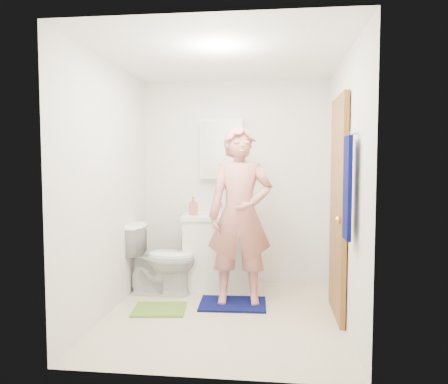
% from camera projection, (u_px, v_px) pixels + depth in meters
% --- Properties ---
extents(floor, '(2.20, 2.40, 0.02)m').
position_uv_depth(floor, '(223.00, 316.00, 4.12)').
color(floor, beige).
rests_on(floor, ground).
extents(ceiling, '(2.20, 2.40, 0.02)m').
position_uv_depth(ceiling, '(223.00, 56.00, 3.95)').
color(ceiling, white).
rests_on(ceiling, ground).
extents(wall_back, '(2.20, 0.02, 2.40)m').
position_uv_depth(wall_back, '(235.00, 183.00, 5.24)').
color(wall_back, silver).
rests_on(wall_back, ground).
extents(wall_front, '(2.20, 0.02, 2.40)m').
position_uv_depth(wall_front, '(202.00, 201.00, 2.84)').
color(wall_front, silver).
rests_on(wall_front, ground).
extents(wall_left, '(0.02, 2.40, 2.40)m').
position_uv_depth(wall_left, '(108.00, 188.00, 4.16)').
color(wall_left, silver).
rests_on(wall_left, ground).
extents(wall_right, '(0.02, 2.40, 2.40)m').
position_uv_depth(wall_right, '(346.00, 190.00, 3.91)').
color(wall_right, silver).
rests_on(wall_right, ground).
extents(vanity_cabinet, '(0.75, 0.55, 0.80)m').
position_uv_depth(vanity_cabinet, '(220.00, 253.00, 5.02)').
color(vanity_cabinet, white).
rests_on(vanity_cabinet, floor).
extents(countertop, '(0.79, 0.59, 0.05)m').
position_uv_depth(countertop, '(219.00, 216.00, 4.99)').
color(countertop, white).
rests_on(countertop, vanity_cabinet).
extents(sink_basin, '(0.40, 0.40, 0.03)m').
position_uv_depth(sink_basin, '(219.00, 215.00, 4.99)').
color(sink_basin, white).
rests_on(sink_basin, countertop).
extents(faucet, '(0.03, 0.03, 0.12)m').
position_uv_depth(faucet, '(221.00, 207.00, 5.16)').
color(faucet, silver).
rests_on(faucet, countertop).
extents(medicine_cabinet, '(0.50, 0.12, 0.70)m').
position_uv_depth(medicine_cabinet, '(222.00, 149.00, 5.16)').
color(medicine_cabinet, white).
rests_on(medicine_cabinet, wall_back).
extents(mirror_panel, '(0.46, 0.01, 0.66)m').
position_uv_depth(mirror_panel, '(221.00, 149.00, 5.10)').
color(mirror_panel, white).
rests_on(mirror_panel, wall_back).
extents(door, '(0.05, 0.80, 2.05)m').
position_uv_depth(door, '(338.00, 207.00, 4.08)').
color(door, '#955E29').
rests_on(door, ground).
extents(door_knob, '(0.07, 0.07, 0.07)m').
position_uv_depth(door_knob, '(339.00, 220.00, 3.77)').
color(door_knob, gold).
rests_on(door_knob, door).
extents(towel, '(0.03, 0.24, 0.80)m').
position_uv_depth(towel, '(347.00, 188.00, 3.35)').
color(towel, '#080C4B').
rests_on(towel, wall_right).
extents(towel_hook, '(0.06, 0.02, 0.02)m').
position_uv_depth(towel_hook, '(354.00, 133.00, 3.32)').
color(towel_hook, silver).
rests_on(towel_hook, wall_right).
extents(toilet, '(0.78, 0.46, 0.78)m').
position_uv_depth(toilet, '(161.00, 259.00, 4.79)').
color(toilet, white).
rests_on(toilet, floor).
extents(bath_mat, '(0.69, 0.51, 0.02)m').
position_uv_depth(bath_mat, '(233.00, 304.00, 4.42)').
color(bath_mat, '#080C4B').
rests_on(bath_mat, floor).
extents(green_rug, '(0.54, 0.48, 0.02)m').
position_uv_depth(green_rug, '(159.00, 309.00, 4.26)').
color(green_rug, olive).
rests_on(green_rug, floor).
extents(soap_dispenser, '(0.12, 0.12, 0.21)m').
position_uv_depth(soap_dispenser, '(193.00, 206.00, 4.93)').
color(soap_dispenser, '#B06452').
rests_on(soap_dispenser, countertop).
extents(toothbrush_cup, '(0.16, 0.16, 0.09)m').
position_uv_depth(toothbrush_cup, '(246.00, 209.00, 5.06)').
color(toothbrush_cup, '#72397F').
rests_on(toothbrush_cup, countertop).
extents(man, '(0.68, 0.48, 1.78)m').
position_uv_depth(man, '(240.00, 215.00, 4.39)').
color(man, tan).
rests_on(man, bath_mat).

